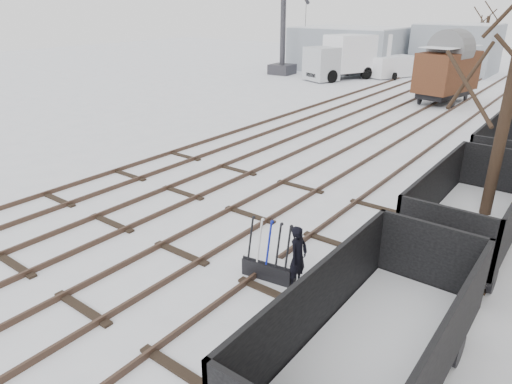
# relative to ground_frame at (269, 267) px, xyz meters

# --- Properties ---
(ground) EXTENTS (120.00, 120.00, 0.00)m
(ground) POSITION_rel_ground_frame_xyz_m (-2.52, -0.53, -0.28)
(ground) COLOR white
(ground) RESTS_ON ground
(tracks) EXTENTS (13.90, 52.00, 0.16)m
(tracks) POSITION_rel_ground_frame_xyz_m (-2.52, 13.14, -0.21)
(tracks) COLOR black
(tracks) RESTS_ON ground
(shed_left) EXTENTS (10.00, 8.00, 4.10)m
(shed_left) POSITION_rel_ground_frame_xyz_m (-15.52, 35.47, 1.76)
(shed_left) COLOR #959DA8
(shed_left) RESTS_ON ground
(shed_right) EXTENTS (7.00, 6.00, 4.50)m
(shed_right) POSITION_rel_ground_frame_xyz_m (-6.52, 39.47, 1.96)
(shed_right) COLOR #959DA8
(shed_right) RESTS_ON ground
(ground_frame) EXTENTS (1.35, 0.61, 1.49)m
(ground_frame) POSITION_rel_ground_frame_xyz_m (0.00, 0.00, 0.00)
(ground_frame) COLOR black
(ground_frame) RESTS_ON ground
(worker) EXTENTS (0.38, 0.57, 1.56)m
(worker) POSITION_rel_ground_frame_xyz_m (0.75, 0.10, 0.50)
(worker) COLOR black
(worker) RESTS_ON ground
(freight_wagon_a) EXTENTS (2.20, 5.49, 2.24)m
(freight_wagon_a) POSITION_rel_ground_frame_xyz_m (3.48, -2.03, 0.57)
(freight_wagon_a) COLOR black
(freight_wagon_a) RESTS_ON ground
(freight_wagon_b) EXTENTS (2.20, 5.49, 2.24)m
(freight_wagon_b) POSITION_rel_ground_frame_xyz_m (3.48, 4.37, 0.57)
(freight_wagon_b) COLOR black
(freight_wagon_b) RESTS_ON ground
(box_van_wagon) EXTENTS (3.37, 5.18, 3.66)m
(box_van_wagon) POSITION_rel_ground_frame_xyz_m (-2.98, 24.26, 1.85)
(box_van_wagon) COLOR black
(box_van_wagon) RESTS_ON ground
(lorry) EXTENTS (4.64, 8.53, 3.70)m
(lorry) POSITION_rel_ground_frame_xyz_m (-12.97, 30.05, 1.62)
(lorry) COLOR black
(lorry) RESTS_ON ground
(panel_van) EXTENTS (3.31, 4.59, 1.86)m
(panel_van) POSITION_rel_ground_frame_xyz_m (-10.10, 32.96, 0.68)
(panel_van) COLOR white
(panel_van) RESTS_ON ground
(crane) EXTENTS (2.18, 6.02, 10.25)m
(crane) POSITION_rel_ground_frame_xyz_m (-19.11, 29.04, 2.41)
(crane) COLOR #313036
(crane) RESTS_ON ground
(tree_near) EXTENTS (0.30, 0.30, 6.46)m
(tree_near) POSITION_rel_ground_frame_xyz_m (3.69, 5.03, 2.95)
(tree_near) COLOR black
(tree_near) RESTS_ON ground
(tree_far_left) EXTENTS (0.30, 0.30, 5.11)m
(tree_far_left) POSITION_rel_ground_frame_xyz_m (-4.59, 41.47, 2.27)
(tree_far_left) COLOR black
(tree_far_left) RESTS_ON ground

